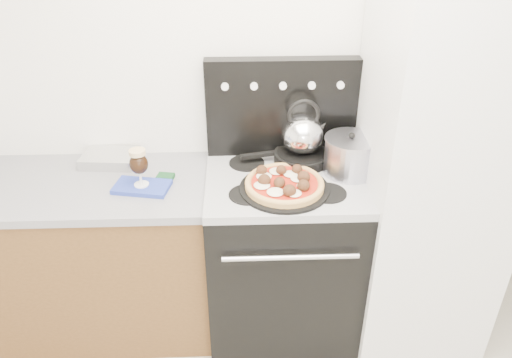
{
  "coord_description": "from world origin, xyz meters",
  "views": [
    {
      "loc": [
        -0.14,
        -0.89,
        2.13
      ],
      "look_at": [
        -0.06,
        1.05,
        0.99
      ],
      "focal_mm": 35.0,
      "sensor_mm": 36.0,
      "label": 1
    }
  ],
  "objects_px": {
    "pizza": "(285,182)",
    "fridge": "(431,172)",
    "skillet": "(302,157)",
    "stock_pot": "(350,156)",
    "base_cabinet": "(73,259)",
    "beer_glass": "(139,168)",
    "tea_kettle": "(303,131)",
    "oven_mitt": "(142,187)",
    "stove_body": "(282,256)",
    "pizza_pan": "(284,188)"
  },
  "relations": [
    {
      "from": "fridge",
      "to": "pizza_pan",
      "type": "relative_size",
      "value": 4.56
    },
    {
      "from": "pizza_pan",
      "to": "fridge",
      "type": "bearing_deg",
      "value": 6.84
    },
    {
      "from": "oven_mitt",
      "to": "pizza",
      "type": "height_order",
      "value": "pizza"
    },
    {
      "from": "stove_body",
      "to": "oven_mitt",
      "type": "xyz_separation_m",
      "value": [
        -0.68,
        -0.04,
        0.47
      ]
    },
    {
      "from": "stock_pot",
      "to": "skillet",
      "type": "bearing_deg",
      "value": 150.08
    },
    {
      "from": "stove_body",
      "to": "tea_kettle",
      "type": "distance_m",
      "value": 0.68
    },
    {
      "from": "base_cabinet",
      "to": "pizza",
      "type": "distance_m",
      "value": 1.22
    },
    {
      "from": "beer_glass",
      "to": "tea_kettle",
      "type": "height_order",
      "value": "tea_kettle"
    },
    {
      "from": "pizza_pan",
      "to": "stock_pot",
      "type": "height_order",
      "value": "stock_pot"
    },
    {
      "from": "stock_pot",
      "to": "pizza",
      "type": "bearing_deg",
      "value": -155.49
    },
    {
      "from": "skillet",
      "to": "pizza_pan",
      "type": "bearing_deg",
      "value": -112.19
    },
    {
      "from": "fridge",
      "to": "oven_mitt",
      "type": "xyz_separation_m",
      "value": [
        -1.38,
        -0.02,
        -0.04
      ]
    },
    {
      "from": "skillet",
      "to": "stove_body",
      "type": "bearing_deg",
      "value": -121.34
    },
    {
      "from": "stove_body",
      "to": "beer_glass",
      "type": "distance_m",
      "value": 0.89
    },
    {
      "from": "skillet",
      "to": "tea_kettle",
      "type": "bearing_deg",
      "value": 0.0
    },
    {
      "from": "fridge",
      "to": "base_cabinet",
      "type": "bearing_deg",
      "value": 178.41
    },
    {
      "from": "base_cabinet",
      "to": "beer_glass",
      "type": "xyz_separation_m",
      "value": [
        0.43,
        -0.07,
        0.59
      ]
    },
    {
      "from": "base_cabinet",
      "to": "pizza",
      "type": "xyz_separation_m",
      "value": [
        1.09,
        -0.14,
        0.53
      ]
    },
    {
      "from": "beer_glass",
      "to": "stock_pot",
      "type": "distance_m",
      "value": 1.0
    },
    {
      "from": "tea_kettle",
      "to": "fridge",
      "type": "bearing_deg",
      "value": -15.56
    },
    {
      "from": "fridge",
      "to": "tea_kettle",
      "type": "distance_m",
      "value": 0.64
    },
    {
      "from": "fridge",
      "to": "stove_body",
      "type": "bearing_deg",
      "value": 177.95
    },
    {
      "from": "beer_glass",
      "to": "base_cabinet",
      "type": "bearing_deg",
      "value": 170.69
    },
    {
      "from": "fridge",
      "to": "oven_mitt",
      "type": "bearing_deg",
      "value": -179.17
    },
    {
      "from": "pizza",
      "to": "skillet",
      "type": "relative_size",
      "value": 1.29
    },
    {
      "from": "tea_kettle",
      "to": "stove_body",
      "type": "bearing_deg",
      "value": -119.62
    },
    {
      "from": "stove_body",
      "to": "skillet",
      "type": "distance_m",
      "value": 0.54
    },
    {
      "from": "fridge",
      "to": "pizza_pan",
      "type": "xyz_separation_m",
      "value": [
        -0.71,
        -0.09,
        -0.02
      ]
    },
    {
      "from": "pizza",
      "to": "fridge",
      "type": "bearing_deg",
      "value": 6.84
    },
    {
      "from": "pizza_pan",
      "to": "pizza",
      "type": "distance_m",
      "value": 0.03
    },
    {
      "from": "beer_glass",
      "to": "skillet",
      "type": "height_order",
      "value": "beer_glass"
    },
    {
      "from": "stock_pot",
      "to": "tea_kettle",
      "type": "bearing_deg",
      "value": 150.08
    },
    {
      "from": "oven_mitt",
      "to": "tea_kettle",
      "type": "xyz_separation_m",
      "value": [
        0.78,
        0.21,
        0.18
      ]
    },
    {
      "from": "fridge",
      "to": "pizza",
      "type": "bearing_deg",
      "value": -173.16
    },
    {
      "from": "fridge",
      "to": "oven_mitt",
      "type": "relative_size",
      "value": 7.41
    },
    {
      "from": "fridge",
      "to": "pizza",
      "type": "xyz_separation_m",
      "value": [
        -0.71,
        -0.09,
        0.01
      ]
    },
    {
      "from": "base_cabinet",
      "to": "stove_body",
      "type": "distance_m",
      "value": 1.11
    },
    {
      "from": "base_cabinet",
      "to": "skillet",
      "type": "xyz_separation_m",
      "value": [
        1.2,
        0.14,
        0.52
      ]
    },
    {
      "from": "fridge",
      "to": "pizza",
      "type": "distance_m",
      "value": 0.72
    },
    {
      "from": "pizza",
      "to": "skillet",
      "type": "xyz_separation_m",
      "value": [
        0.11,
        0.27,
        -0.01
      ]
    },
    {
      "from": "stove_body",
      "to": "skillet",
      "type": "bearing_deg",
      "value": 58.66
    },
    {
      "from": "pizza",
      "to": "tea_kettle",
      "type": "xyz_separation_m",
      "value": [
        0.11,
        0.27,
        0.13
      ]
    },
    {
      "from": "fridge",
      "to": "beer_glass",
      "type": "height_order",
      "value": "fridge"
    },
    {
      "from": "stove_body",
      "to": "pizza_pan",
      "type": "height_order",
      "value": "pizza_pan"
    },
    {
      "from": "pizza_pan",
      "to": "oven_mitt",
      "type": "bearing_deg",
      "value": 174.38
    },
    {
      "from": "base_cabinet",
      "to": "stock_pot",
      "type": "distance_m",
      "value": 1.53
    },
    {
      "from": "skillet",
      "to": "stock_pot",
      "type": "xyz_separation_m",
      "value": [
        0.22,
        -0.12,
        0.06
      ]
    },
    {
      "from": "fridge",
      "to": "skillet",
      "type": "relative_size",
      "value": 6.76
    },
    {
      "from": "oven_mitt",
      "to": "stock_pot",
      "type": "relative_size",
      "value": 1.05
    },
    {
      "from": "pizza",
      "to": "skillet",
      "type": "height_order",
      "value": "pizza"
    }
  ]
}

